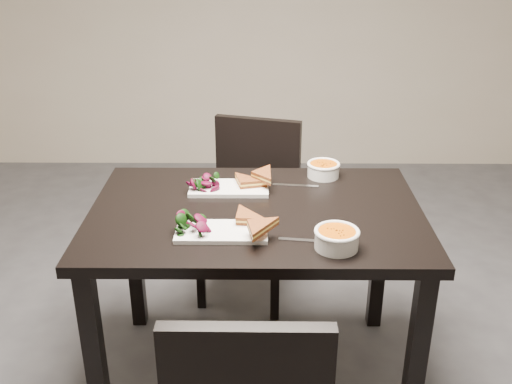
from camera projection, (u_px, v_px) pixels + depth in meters
table at (256, 234)px, 2.17m from camera, size 1.20×0.80×0.75m
chair_far at (252, 198)px, 2.85m from camera, size 0.51×0.51×0.85m
plate_near at (222, 232)px, 1.96m from camera, size 0.30×0.15×0.02m
sandwich_near at (241, 221)px, 1.96m from camera, size 0.16×0.13×0.05m
salad_near at (191, 224)px, 1.95m from camera, size 0.10×0.09×0.04m
soup_bowl_near at (337, 238)px, 1.87m from camera, size 0.15×0.15×0.07m
cutlery_near at (306, 240)px, 1.92m from camera, size 0.18×0.04×0.00m
plate_far at (229, 188)px, 2.29m from camera, size 0.30×0.15×0.02m
sandwich_far at (246, 182)px, 2.26m from camera, size 0.17×0.15×0.05m
salad_far at (203, 181)px, 2.28m from camera, size 0.09×0.09×0.04m
soup_bowl_far at (323, 169)px, 2.40m from camera, size 0.13×0.13×0.06m
cutlery_far at (295, 185)px, 2.32m from camera, size 0.18×0.04×0.00m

